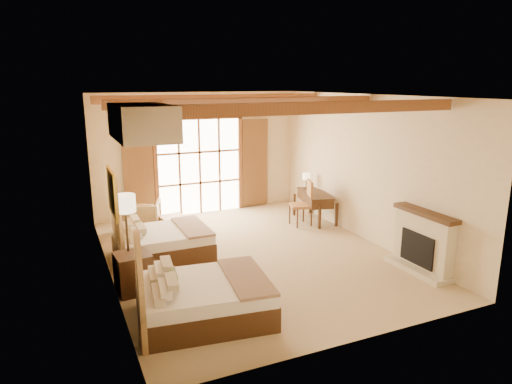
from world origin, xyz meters
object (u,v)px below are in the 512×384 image
bed_far (156,241)px  nightstand (134,273)px  desk (315,206)px  bed_near (195,296)px  armchair (142,217)px

bed_far → nightstand: bed_far is taller
bed_far → desk: (4.22, 0.90, 0.03)m
nightstand → desk: 5.39m
nightstand → desk: (4.89, 2.26, 0.06)m
bed_near → desk: (4.23, 3.61, 0.01)m
bed_near → nightstand: 1.51m
bed_far → armchair: (0.02, 1.70, 0.02)m
bed_far → armchair: bed_far is taller
bed_far → desk: size_ratio=1.25×
armchair → desk: bearing=-172.5°
bed_near → nightstand: bed_near is taller
nightstand → desk: desk is taller
nightstand → desk: bearing=19.4°
desk → armchair: bearing=-176.5°
bed_far → nightstand: size_ratio=2.73×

